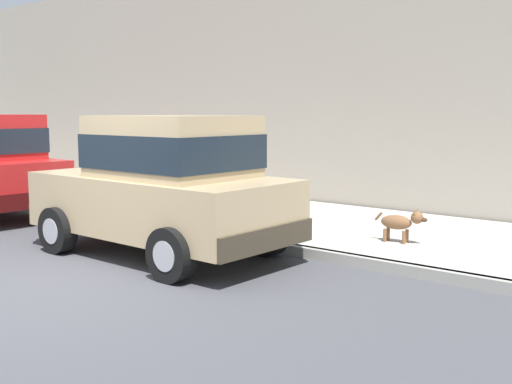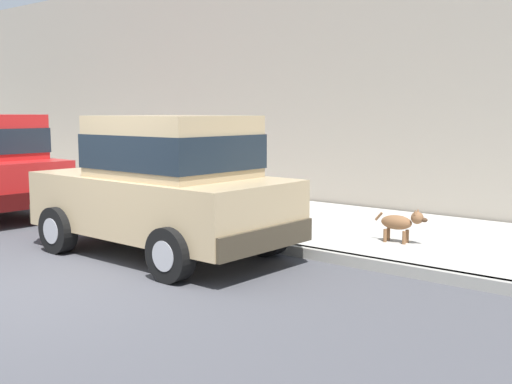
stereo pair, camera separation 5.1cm
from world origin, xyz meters
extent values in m
plane|color=#424247|center=(0.00, 0.00, 0.00)|extent=(80.00, 80.00, 0.00)
cube|color=gray|center=(3.20, 0.00, 0.07)|extent=(0.16, 64.00, 0.14)
cube|color=#A8A59E|center=(5.00, 0.00, 0.07)|extent=(3.60, 64.00, 0.14)
cube|color=tan|center=(2.09, 0.20, 0.70)|extent=(1.76, 3.72, 0.76)
cube|color=tan|center=(2.08, -0.05, 1.48)|extent=(1.53, 1.92, 0.80)
cube|color=#19232D|center=(2.08, -0.05, 1.42)|extent=(1.57, 1.96, 0.44)
cube|color=#3E3527|center=(2.11, 2.00, 0.46)|extent=(1.69, 0.22, 0.28)
cube|color=#3E3527|center=(2.07, -1.60, 0.46)|extent=(1.69, 0.22, 0.28)
cylinder|color=black|center=(1.24, 1.35, 0.32)|extent=(0.23, 0.64, 0.64)
cylinder|color=#9E9EA3|center=(1.24, 1.35, 0.32)|extent=(0.24, 0.35, 0.35)
cylinder|color=black|center=(2.96, 1.34, 0.32)|extent=(0.23, 0.64, 0.64)
cylinder|color=#9E9EA3|center=(2.96, 1.34, 0.32)|extent=(0.24, 0.35, 0.35)
cylinder|color=black|center=(1.21, -0.94, 0.32)|extent=(0.23, 0.64, 0.64)
cylinder|color=#9E9EA3|center=(1.21, -0.94, 0.32)|extent=(0.24, 0.35, 0.35)
cylinder|color=black|center=(2.93, -0.96, 0.32)|extent=(0.23, 0.64, 0.64)
cylinder|color=#9E9EA3|center=(2.93, -0.96, 0.32)|extent=(0.24, 0.35, 0.35)
cube|color=#EAEACC|center=(1.57, 2.03, 0.81)|extent=(0.28, 0.08, 0.14)
cube|color=#EAEACC|center=(2.64, 2.02, 0.81)|extent=(0.28, 0.08, 0.14)
cube|color=#400A0A|center=(2.03, 3.41, 0.46)|extent=(1.69, 0.24, 0.28)
cylinder|color=black|center=(2.91, 4.04, 0.32)|extent=(0.24, 0.65, 0.64)
cylinder|color=#9E9EA3|center=(2.91, 4.04, 0.32)|extent=(0.25, 0.36, 0.35)
ellipsoid|color=brown|center=(4.24, -2.20, 0.42)|extent=(0.24, 0.46, 0.20)
cylinder|color=brown|center=(4.32, -2.33, 0.23)|extent=(0.05, 0.05, 0.18)
cylinder|color=brown|center=(4.20, -2.34, 0.23)|extent=(0.05, 0.05, 0.18)
cylinder|color=brown|center=(4.29, -2.06, 0.23)|extent=(0.05, 0.05, 0.18)
cylinder|color=brown|center=(4.17, -2.07, 0.23)|extent=(0.05, 0.05, 0.18)
sphere|color=brown|center=(4.27, -2.49, 0.51)|extent=(0.17, 0.17, 0.17)
ellipsoid|color=#432C1C|center=(4.28, -2.58, 0.49)|extent=(0.08, 0.12, 0.06)
cone|color=brown|center=(4.32, -2.47, 0.59)|extent=(0.06, 0.06, 0.07)
cone|color=brown|center=(4.22, -2.48, 0.59)|extent=(0.06, 0.06, 0.07)
cylinder|color=brown|center=(4.21, -1.94, 0.48)|extent=(0.05, 0.12, 0.13)
cube|color=#9E9384|center=(7.10, 4.35, 2.55)|extent=(0.50, 20.00, 5.10)
camera|label=1|loc=(-3.51, -6.07, 1.93)|focal=43.69mm
camera|label=2|loc=(-3.47, -6.11, 1.93)|focal=43.69mm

